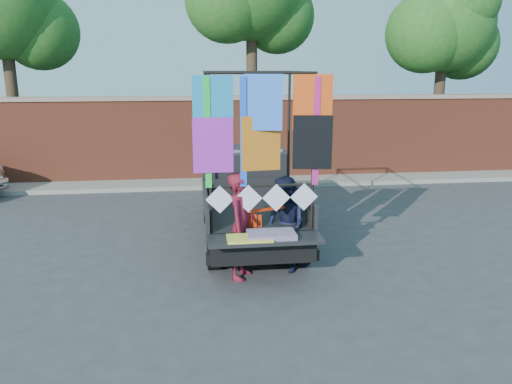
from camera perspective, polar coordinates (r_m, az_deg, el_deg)
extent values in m
plane|color=#38383A|center=(9.10, -0.80, -8.12)|extent=(90.00, 90.00, 0.00)
cube|color=#98442C|center=(15.56, -3.64, 5.90)|extent=(30.00, 0.35, 2.50)
cube|color=gray|center=(15.44, -3.72, 10.68)|extent=(30.00, 0.45, 0.12)
cube|color=gray|center=(15.09, -3.41, 1.06)|extent=(30.00, 1.20, 0.12)
cylinder|color=#38281C|center=(17.53, -26.00, 9.39)|extent=(0.36, 0.36, 4.90)
sphere|color=#195A1D|center=(17.60, -27.02, 18.48)|extent=(3.20, 3.20, 3.20)
sphere|color=#195A1D|center=(17.66, -23.45, 16.52)|extent=(2.40, 2.40, 2.40)
cylinder|color=#38281C|center=(16.71, -0.48, 11.58)|extent=(0.36, 0.36, 5.46)
sphere|color=#195A1D|center=(17.30, 2.48, 19.41)|extent=(2.40, 2.40, 2.40)
sphere|color=#195A1D|center=(16.45, -3.34, 21.05)|extent=(2.60, 2.60, 2.60)
cylinder|color=#38281C|center=(18.63, 20.10, 9.59)|extent=(0.36, 0.36, 4.55)
sphere|color=#195A1D|center=(18.65, 20.79, 17.56)|extent=(3.20, 3.20, 3.20)
sphere|color=#195A1D|center=(19.39, 22.50, 15.31)|extent=(2.40, 2.40, 2.40)
sphere|color=#195A1D|center=(18.01, 18.80, 16.83)|extent=(2.60, 2.60, 2.60)
sphere|color=#195A1D|center=(18.33, 22.77, 19.52)|extent=(2.20, 2.20, 2.20)
cylinder|color=black|center=(11.37, -5.43, -1.87)|extent=(0.22, 0.66, 0.66)
cylinder|color=black|center=(8.79, -4.88, -6.67)|extent=(0.22, 0.66, 0.66)
cylinder|color=black|center=(11.52, 2.40, -1.62)|extent=(0.22, 0.66, 0.66)
cylinder|color=black|center=(8.97, 5.25, -6.24)|extent=(0.22, 0.66, 0.66)
cube|color=black|center=(10.02, -0.71, -2.97)|extent=(1.71, 4.23, 0.30)
cube|color=black|center=(9.22, -0.19, -2.65)|extent=(1.81, 2.32, 0.10)
cube|color=black|center=(9.10, -5.74, -1.49)|extent=(0.06, 2.32, 0.45)
cube|color=black|center=(9.31, 5.23, -1.14)|extent=(0.06, 2.32, 0.45)
cube|color=black|center=(10.26, -0.95, 0.34)|extent=(1.81, 0.06, 0.45)
cube|color=black|center=(11.19, -1.49, 1.76)|extent=(1.81, 1.61, 1.26)
cube|color=#8C9EAD|center=(10.67, -1.26, 3.36)|extent=(1.61, 0.06, 0.55)
cube|color=#8C9EAD|center=(11.89, -1.85, 3.47)|extent=(1.61, 0.10, 0.70)
cube|color=black|center=(12.33, -1.98, 1.69)|extent=(1.76, 0.91, 0.55)
cube|color=black|center=(7.89, 1.03, -5.41)|extent=(1.81, 0.55, 0.06)
cube|color=black|center=(8.24, 0.80, -7.39)|extent=(1.86, 0.15, 0.18)
cylinder|color=black|center=(7.84, -5.29, 4.15)|extent=(0.05, 0.05, 2.52)
cylinder|color=black|center=(9.93, -5.70, 6.20)|extent=(0.05, 0.05, 2.52)
cylinder|color=black|center=(8.05, 6.56, 4.39)|extent=(0.05, 0.05, 2.52)
cylinder|color=black|center=(10.10, 3.76, 6.38)|extent=(0.05, 0.05, 2.52)
cylinder|color=black|center=(7.79, 0.75, 13.46)|extent=(1.71, 0.04, 0.04)
cylinder|color=black|center=(9.89, -0.96, 13.56)|extent=(1.71, 0.04, 0.04)
cylinder|color=black|center=(8.78, -5.72, 13.44)|extent=(0.04, 2.16, 0.04)
cylinder|color=black|center=(8.98, 5.18, 13.47)|extent=(0.04, 2.16, 0.04)
cylinder|color=black|center=(8.00, 0.71, 0.74)|extent=(1.71, 0.04, 0.04)
cube|color=#1895DB|center=(7.72, -4.89, 10.04)|extent=(0.62, 0.02, 0.86)
cube|color=#3577FB|center=(7.75, 0.80, 10.10)|extent=(0.62, 0.02, 0.86)
cube|color=#FF5415|center=(7.93, 6.26, 10.11)|extent=(0.62, 0.02, 0.86)
cube|color=#B629CD|center=(7.75, -4.78, 5.19)|extent=(0.62, 0.02, 0.86)
cube|color=#CC6B18|center=(7.86, 0.74, 5.35)|extent=(0.62, 0.02, 0.86)
cube|color=black|center=(7.96, 6.20, 5.38)|extent=(0.62, 0.02, 0.86)
cube|color=green|center=(7.74, -5.56, 6.67)|extent=(0.10, 0.01, 1.71)
cube|color=#CF2278|center=(7.97, 6.91, 6.84)|extent=(0.10, 0.01, 1.71)
cube|color=#1C5BFF|center=(7.78, -1.46, 6.76)|extent=(0.10, 0.01, 1.71)
cube|color=white|center=(7.96, -4.16, -0.86)|extent=(0.46, 0.01, 0.46)
cube|color=white|center=(8.00, -0.89, -0.76)|extent=(0.46, 0.01, 0.46)
cube|color=white|center=(8.06, 2.34, -0.66)|extent=(0.46, 0.01, 0.46)
cube|color=white|center=(8.14, 5.51, -0.56)|extent=(0.46, 0.01, 0.46)
cube|color=red|center=(7.88, 1.76, -4.89)|extent=(0.76, 0.45, 0.08)
cube|color=#D8DB45|center=(7.78, -0.74, -5.30)|extent=(0.70, 0.40, 0.04)
imported|color=maroon|center=(8.23, -1.73, -3.89)|extent=(0.65, 0.77, 1.80)
imported|color=#151A34|center=(8.56, 3.38, -3.73)|extent=(0.91, 0.99, 1.65)
cube|color=red|center=(8.31, 0.88, -2.03)|extent=(0.99, 0.37, 0.04)
cube|color=red|center=(8.35, -1.31, -4.27)|extent=(0.06, 0.02, 0.59)
cube|color=red|center=(8.36, -0.72, -4.38)|extent=(0.06, 0.02, 0.59)
cube|color=red|center=(8.38, -0.13, -4.49)|extent=(0.06, 0.02, 0.59)
cube|color=red|center=(8.40, 0.45, -4.59)|extent=(0.06, 0.02, 0.59)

